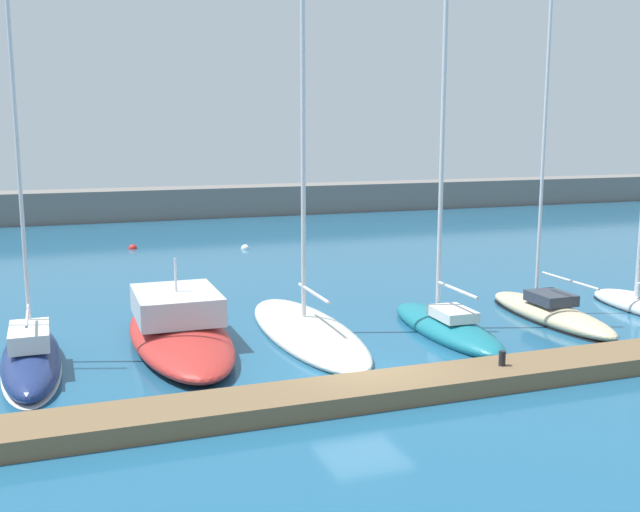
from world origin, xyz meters
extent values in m
plane|color=#1E567A|center=(0.00, 0.00, 0.00)|extent=(120.00, 120.00, 0.00)
cube|color=brown|center=(0.00, -1.72, 0.26)|extent=(33.39, 1.86, 0.51)
cube|color=slate|center=(0.00, 42.38, 1.23)|extent=(108.00, 3.70, 2.45)
ellipsoid|color=navy|center=(-9.34, 4.23, 0.29)|extent=(1.82, 7.26, 1.14)
ellipsoid|color=silver|center=(-9.34, 4.23, 0.02)|extent=(1.83, 7.34, 0.12)
cylinder|color=silver|center=(-9.34, 4.96, 7.30)|extent=(0.12, 0.12, 12.88)
cylinder|color=silver|center=(-9.33, 3.45, 1.91)|extent=(0.11, 2.73, 0.09)
cube|color=silver|center=(-9.34, 3.95, 1.14)|extent=(1.18, 2.29, 0.55)
ellipsoid|color=#B72D28|center=(-4.61, 5.27, 0.33)|extent=(3.26, 10.00, 1.10)
cube|color=silver|center=(-4.61, 5.66, 1.35)|extent=(2.81, 3.65, 0.94)
cube|color=black|center=(-4.60, 6.74, 1.49)|extent=(2.51, 0.92, 0.52)
cylinder|color=silver|center=(-4.61, 5.66, 2.40)|extent=(0.08, 0.08, 1.16)
ellipsoid|color=silver|center=(-0.09, 4.94, 0.14)|extent=(2.94, 9.98, 0.96)
cylinder|color=silver|center=(-0.09, 5.28, 7.64)|extent=(0.17, 0.17, 14.04)
cylinder|color=silver|center=(-0.10, 4.19, 1.73)|extent=(0.14, 3.10, 0.12)
ellipsoid|color=#19707F|center=(4.77, 3.52, 0.19)|extent=(2.22, 7.31, 0.95)
cylinder|color=silver|center=(4.79, 4.19, 7.56)|extent=(0.16, 0.16, 13.79)
cylinder|color=silver|center=(4.76, 2.75, 1.77)|extent=(0.17, 2.71, 0.11)
cube|color=silver|center=(4.76, 3.04, 0.85)|extent=(1.24, 1.79, 0.37)
ellipsoid|color=beige|center=(9.55, 3.85, 0.23)|extent=(1.95, 7.36, 0.86)
ellipsoid|color=black|center=(9.55, 3.85, 0.02)|extent=(1.97, 7.44, 0.12)
cylinder|color=silver|center=(9.57, 4.80, 7.26)|extent=(0.13, 0.13, 13.20)
cylinder|color=silver|center=(9.53, 2.80, 1.76)|extent=(0.15, 3.28, 0.09)
cube|color=#333842|center=(9.55, 3.84, 0.87)|extent=(1.39, 1.73, 0.42)
sphere|color=white|center=(2.55, 24.57, 0.00)|extent=(0.53, 0.53, 0.53)
sphere|color=red|center=(-3.99, 26.94, 0.00)|extent=(0.53, 0.53, 0.53)
cylinder|color=black|center=(3.68, -1.72, 0.73)|extent=(0.20, 0.20, 0.44)
camera|label=1|loc=(-8.37, -19.49, 7.39)|focal=41.59mm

